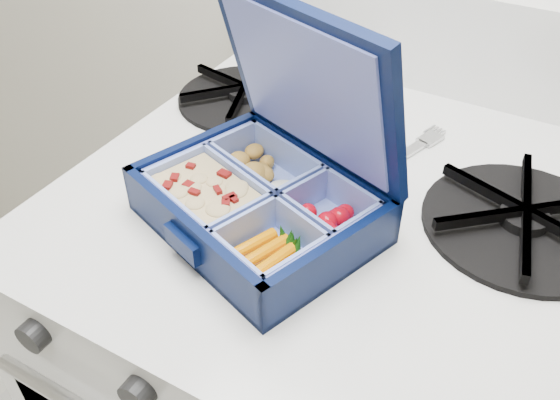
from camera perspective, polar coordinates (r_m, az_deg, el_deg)
The scene contains 4 objects.
bento_box at distance 0.57m, azimuth -2.09°, elevation -0.47°, with size 0.21×0.17×0.05m, color #040F33, non-canonical shape.
burner_grate at distance 0.62m, azimuth 22.48°, elevation -1.42°, with size 0.19×0.19×0.03m, color black.
burner_grate_rear at distance 0.78m, azimuth -3.39°, elevation 10.22°, with size 0.17×0.17×0.02m, color black.
fork at distance 0.67m, azimuth 9.91°, elevation 3.14°, with size 0.02×0.18×0.01m, color #B4B4B4, non-canonical shape.
Camera 1 is at (-0.09, 1.21, 1.26)m, focal length 38.00 mm.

